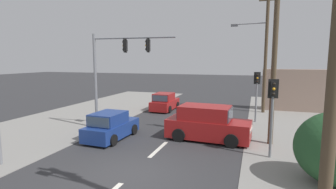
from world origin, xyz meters
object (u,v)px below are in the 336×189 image
at_px(utility_pole_background_right, 264,46).
at_px(traffic_signal_mast, 114,64).
at_px(suv_crossing_left, 207,124).
at_px(hatchback_receding_far, 165,102).
at_px(hatchback_oncoming_mid, 111,126).
at_px(pedestal_signal_far_median, 257,88).
at_px(pedestal_signal_right_kerb, 272,105).
at_px(utility_pole_midground_right, 274,58).

bearing_deg(utility_pole_background_right, traffic_signal_mast, -135.74).
xyz_separation_m(suv_crossing_left, hatchback_receding_far, (-5.07, 7.38, -0.18)).
distance_m(utility_pole_background_right, hatchback_oncoming_mid, 14.15).
bearing_deg(utility_pole_background_right, hatchback_receding_far, -168.46).
height_order(utility_pole_background_right, hatchback_oncoming_mid, utility_pole_background_right).
distance_m(traffic_signal_mast, pedestal_signal_far_median, 9.91).
xyz_separation_m(pedestal_signal_right_kerb, hatchback_oncoming_mid, (-8.31, 0.28, -1.71)).
distance_m(pedestal_signal_right_kerb, hatchback_receding_far, 12.46).
bearing_deg(traffic_signal_mast, pedestal_signal_far_median, 29.98).
height_order(utility_pole_background_right, suv_crossing_left, utility_pole_background_right).
relative_size(pedestal_signal_far_median, hatchback_receding_far, 0.98).
xyz_separation_m(traffic_signal_mast, suv_crossing_left, (5.93, -0.33, -3.26)).
xyz_separation_m(pedestal_signal_right_kerb, hatchback_receding_far, (-8.24, 9.18, -1.71)).
height_order(utility_pole_midground_right, suv_crossing_left, utility_pole_midground_right).
bearing_deg(traffic_signal_mast, pedestal_signal_right_kerb, -13.19).
bearing_deg(pedestal_signal_far_median, hatchback_receding_far, 164.05).
bearing_deg(utility_pole_midground_right, hatchback_receding_far, 139.65).
relative_size(utility_pole_midground_right, pedestal_signal_far_median, 2.39).
height_order(pedestal_signal_far_median, hatchback_receding_far, pedestal_signal_far_median).
xyz_separation_m(traffic_signal_mast, hatchback_oncoming_mid, (0.79, -1.86, -3.44)).
xyz_separation_m(hatchback_receding_far, hatchback_oncoming_mid, (-0.07, -8.90, 0.00)).
bearing_deg(hatchback_receding_far, suv_crossing_left, -55.50).
bearing_deg(pedestal_signal_far_median, utility_pole_midground_right, -81.36).
relative_size(utility_pole_midground_right, hatchback_receding_far, 2.34).
xyz_separation_m(utility_pole_midground_right, suv_crossing_left, (-3.27, -0.29, -3.61)).
bearing_deg(pedestal_signal_right_kerb, hatchback_receding_far, 131.92).
distance_m(hatchback_receding_far, hatchback_oncoming_mid, 8.91).
bearing_deg(utility_pole_background_right, suv_crossing_left, -108.34).
relative_size(hatchback_receding_far, hatchback_oncoming_mid, 0.99).
bearing_deg(utility_pole_background_right, hatchback_oncoming_mid, -127.63).
bearing_deg(utility_pole_background_right, pedestal_signal_far_median, -97.01).
xyz_separation_m(pedestal_signal_right_kerb, pedestal_signal_far_median, (-0.65, 7.01, 0.00)).
bearing_deg(utility_pole_midground_right, hatchback_oncoming_mid, -167.82).
xyz_separation_m(pedestal_signal_right_kerb, suv_crossing_left, (-3.17, 1.80, -1.53)).
bearing_deg(suv_crossing_left, utility_pole_midground_right, 5.09).
distance_m(utility_pole_midground_right, pedestal_signal_right_kerb, 2.95).
bearing_deg(pedestal_signal_far_median, suv_crossing_left, -115.85).
xyz_separation_m(suv_crossing_left, hatchback_oncoming_mid, (-5.14, -1.52, -0.18)).
bearing_deg(suv_crossing_left, pedestal_signal_right_kerb, -29.60).
bearing_deg(pedestal_signal_far_median, hatchback_oncoming_mid, -138.70).
bearing_deg(hatchback_oncoming_mid, pedestal_signal_right_kerb, -1.91).
xyz_separation_m(traffic_signal_mast, pedestal_signal_right_kerb, (9.10, -2.13, -1.73)).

